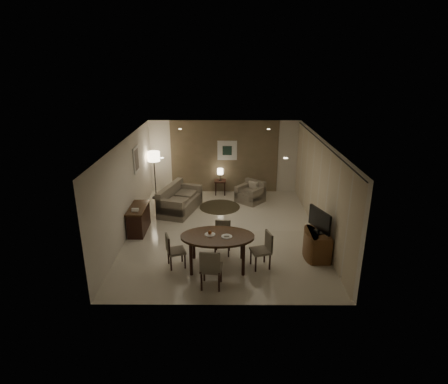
{
  "coord_description": "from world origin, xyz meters",
  "views": [
    {
      "loc": [
        0.05,
        -9.98,
        4.82
      ],
      "look_at": [
        0.0,
        0.2,
        1.15
      ],
      "focal_mm": 30.0,
      "sensor_mm": 36.0,
      "label": 1
    }
  ],
  "objects_px": {
    "armchair": "(250,192)",
    "side_table": "(220,187)",
    "chair_right": "(260,250)",
    "chair_left": "(176,251)",
    "floor_lamp": "(155,175)",
    "chair_near": "(211,267)",
    "dining_table": "(218,251)",
    "chair_far": "(222,239)",
    "sofa": "(180,199)",
    "console_desk": "(139,219)",
    "tv_cabinet": "(318,245)"
  },
  "relations": [
    {
      "from": "tv_cabinet",
      "to": "chair_far",
      "type": "bearing_deg",
      "value": 176.34
    },
    {
      "from": "chair_near",
      "to": "side_table",
      "type": "relative_size",
      "value": 1.8
    },
    {
      "from": "tv_cabinet",
      "to": "console_desk",
      "type": "bearing_deg",
      "value": 162.95
    },
    {
      "from": "sofa",
      "to": "side_table",
      "type": "bearing_deg",
      "value": -22.4
    },
    {
      "from": "tv_cabinet",
      "to": "chair_right",
      "type": "xyz_separation_m",
      "value": [
        -1.51,
        -0.49,
        0.1
      ]
    },
    {
      "from": "dining_table",
      "to": "side_table",
      "type": "xyz_separation_m",
      "value": [
        -0.01,
        5.15,
        -0.15
      ]
    },
    {
      "from": "side_table",
      "to": "floor_lamp",
      "type": "height_order",
      "value": "floor_lamp"
    },
    {
      "from": "chair_near",
      "to": "side_table",
      "type": "xyz_separation_m",
      "value": [
        0.11,
        5.99,
        -0.21
      ]
    },
    {
      "from": "console_desk",
      "to": "chair_left",
      "type": "height_order",
      "value": "chair_left"
    },
    {
      "from": "console_desk",
      "to": "dining_table",
      "type": "xyz_separation_m",
      "value": [
        2.35,
        -1.98,
        0.04
      ]
    },
    {
      "from": "floor_lamp",
      "to": "chair_near",
      "type": "bearing_deg",
      "value": -68.26
    },
    {
      "from": "armchair",
      "to": "side_table",
      "type": "distance_m",
      "value": 1.33
    },
    {
      "from": "sofa",
      "to": "tv_cabinet",
      "type": "bearing_deg",
      "value": -112.08
    },
    {
      "from": "console_desk",
      "to": "chair_far",
      "type": "xyz_separation_m",
      "value": [
        2.46,
        -1.34,
        0.05
      ]
    },
    {
      "from": "console_desk",
      "to": "tv_cabinet",
      "type": "height_order",
      "value": "console_desk"
    },
    {
      "from": "chair_left",
      "to": "floor_lamp",
      "type": "bearing_deg",
      "value": -2.92
    },
    {
      "from": "console_desk",
      "to": "dining_table",
      "type": "height_order",
      "value": "dining_table"
    },
    {
      "from": "chair_near",
      "to": "sofa",
      "type": "distance_m",
      "value": 4.52
    },
    {
      "from": "chair_left",
      "to": "side_table",
      "type": "height_order",
      "value": "chair_left"
    },
    {
      "from": "sofa",
      "to": "floor_lamp",
      "type": "xyz_separation_m",
      "value": [
        -1.03,
        1.2,
        0.43
      ]
    },
    {
      "from": "tv_cabinet",
      "to": "side_table",
      "type": "xyz_separation_m",
      "value": [
        -2.56,
        4.67,
        -0.08
      ]
    },
    {
      "from": "sofa",
      "to": "armchair",
      "type": "xyz_separation_m",
      "value": [
        2.37,
        0.83,
        -0.06
      ]
    },
    {
      "from": "chair_far",
      "to": "chair_right",
      "type": "distance_m",
      "value": 1.13
    },
    {
      "from": "console_desk",
      "to": "floor_lamp",
      "type": "bearing_deg",
      "value": 89.84
    },
    {
      "from": "chair_right",
      "to": "chair_far",
      "type": "bearing_deg",
      "value": -140.73
    },
    {
      "from": "dining_table",
      "to": "chair_right",
      "type": "relative_size",
      "value": 1.98
    },
    {
      "from": "dining_table",
      "to": "chair_near",
      "type": "xyz_separation_m",
      "value": [
        -0.12,
        -0.84,
        0.06
      ]
    },
    {
      "from": "sofa",
      "to": "chair_near",
      "type": "bearing_deg",
      "value": -148.48
    },
    {
      "from": "chair_near",
      "to": "chair_right",
      "type": "height_order",
      "value": "chair_near"
    },
    {
      "from": "chair_far",
      "to": "armchair",
      "type": "xyz_separation_m",
      "value": [
        0.94,
        3.72,
        -0.06
      ]
    },
    {
      "from": "chair_right",
      "to": "chair_left",
      "type": "bearing_deg",
      "value": -106.2
    },
    {
      "from": "console_desk",
      "to": "chair_near",
      "type": "relative_size",
      "value": 1.25
    },
    {
      "from": "console_desk",
      "to": "floor_lamp",
      "type": "xyz_separation_m",
      "value": [
        0.01,
        2.75,
        0.49
      ]
    },
    {
      "from": "chair_near",
      "to": "floor_lamp",
      "type": "bearing_deg",
      "value": -62.76
    },
    {
      "from": "chair_near",
      "to": "floor_lamp",
      "type": "height_order",
      "value": "floor_lamp"
    },
    {
      "from": "chair_left",
      "to": "chair_near",
      "type": "bearing_deg",
      "value": -152.53
    },
    {
      "from": "chair_near",
      "to": "armchair",
      "type": "xyz_separation_m",
      "value": [
        1.17,
        5.19,
        -0.11
      ]
    },
    {
      "from": "chair_near",
      "to": "armchair",
      "type": "relative_size",
      "value": 1.17
    },
    {
      "from": "dining_table",
      "to": "chair_left",
      "type": "height_order",
      "value": "chair_left"
    },
    {
      "from": "chair_near",
      "to": "chair_far",
      "type": "height_order",
      "value": "chair_near"
    },
    {
      "from": "tv_cabinet",
      "to": "chair_left",
      "type": "distance_m",
      "value": 3.58
    },
    {
      "from": "floor_lamp",
      "to": "sofa",
      "type": "bearing_deg",
      "value": -49.53
    },
    {
      "from": "chair_right",
      "to": "side_table",
      "type": "distance_m",
      "value": 5.28
    },
    {
      "from": "chair_near",
      "to": "dining_table",
      "type": "bearing_deg",
      "value": -92.53
    },
    {
      "from": "dining_table",
      "to": "armchair",
      "type": "relative_size",
      "value": 2.15
    },
    {
      "from": "sofa",
      "to": "floor_lamp",
      "type": "bearing_deg",
      "value": 56.7
    },
    {
      "from": "floor_lamp",
      "to": "tv_cabinet",
      "type": "bearing_deg",
      "value": -41.03
    },
    {
      "from": "chair_left",
      "to": "tv_cabinet",
      "type": "bearing_deg",
      "value": -101.13
    },
    {
      "from": "chair_far",
      "to": "chair_left",
      "type": "distance_m",
      "value": 1.28
    },
    {
      "from": "chair_left",
      "to": "side_table",
      "type": "relative_size",
      "value": 1.6
    }
  ]
}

